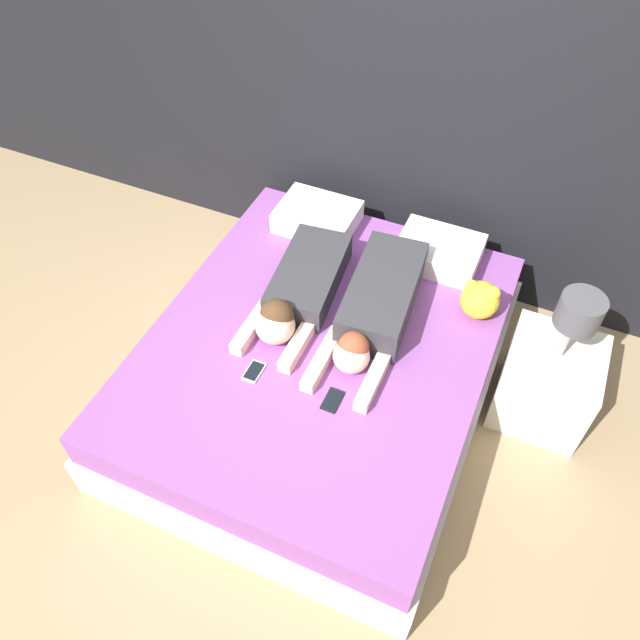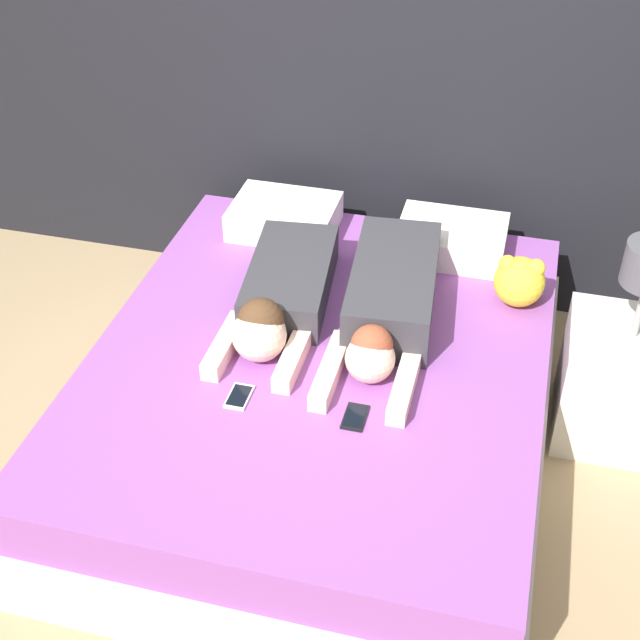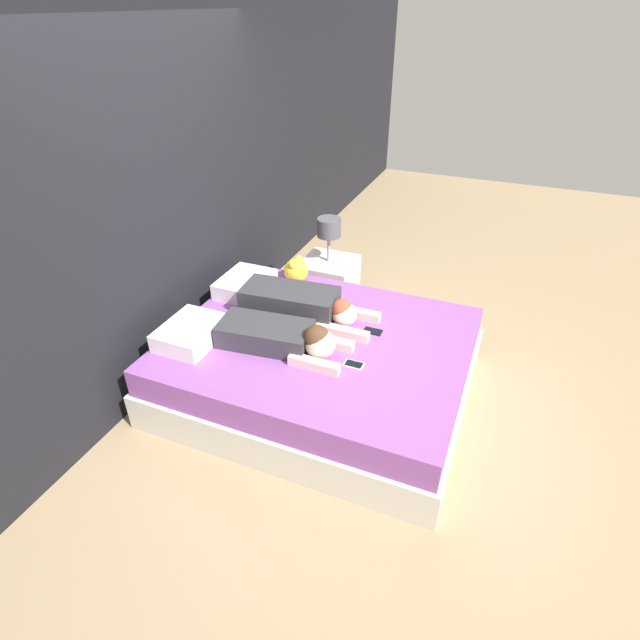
{
  "view_description": "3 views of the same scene",
  "coord_description": "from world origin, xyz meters",
  "px_view_note": "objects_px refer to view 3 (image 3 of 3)",
  "views": [
    {
      "loc": [
        0.85,
        -1.91,
        3.04
      ],
      "look_at": [
        0.0,
        0.0,
        0.64
      ],
      "focal_mm": 35.0,
      "sensor_mm": 36.0,
      "label": 1
    },
    {
      "loc": [
        0.68,
        -2.59,
        2.67
      ],
      "look_at": [
        0.0,
        0.0,
        0.64
      ],
      "focal_mm": 50.0,
      "sensor_mm": 36.0,
      "label": 2
    },
    {
      "loc": [
        -2.75,
        -1.14,
        2.56
      ],
      "look_at": [
        0.0,
        0.0,
        0.64
      ],
      "focal_mm": 28.0,
      "sensor_mm": 36.0,
      "label": 3
    }
  ],
  "objects_px": {
    "person_right": "(302,304)",
    "person_left": "(284,337)",
    "bed": "(320,365)",
    "cell_phone_left": "(354,365)",
    "pillow_head_right": "(245,284)",
    "plush_toy": "(296,270)",
    "pillow_head_left": "(191,333)",
    "cell_phone_right": "(373,331)",
    "nightstand": "(328,281)"
  },
  "relations": [
    {
      "from": "person_left",
      "to": "nightstand",
      "type": "relative_size",
      "value": 1.04
    },
    {
      "from": "plush_toy",
      "to": "bed",
      "type": "bearing_deg",
      "value": -144.02
    },
    {
      "from": "pillow_head_right",
      "to": "person_left",
      "type": "distance_m",
      "value": 0.89
    },
    {
      "from": "bed",
      "to": "cell_phone_left",
      "type": "distance_m",
      "value": 0.47
    },
    {
      "from": "cell_phone_right",
      "to": "plush_toy",
      "type": "bearing_deg",
      "value": 59.79
    },
    {
      "from": "plush_toy",
      "to": "person_right",
      "type": "bearing_deg",
      "value": -151.01
    },
    {
      "from": "bed",
      "to": "cell_phone_left",
      "type": "relative_size",
      "value": 16.07
    },
    {
      "from": "bed",
      "to": "pillow_head_right",
      "type": "xyz_separation_m",
      "value": [
        0.39,
        0.83,
        0.32
      ]
    },
    {
      "from": "pillow_head_right",
      "to": "nightstand",
      "type": "distance_m",
      "value": 0.94
    },
    {
      "from": "cell_phone_left",
      "to": "plush_toy",
      "type": "height_order",
      "value": "plush_toy"
    },
    {
      "from": "pillow_head_left",
      "to": "nightstand",
      "type": "relative_size",
      "value": 0.52
    },
    {
      "from": "bed",
      "to": "person_left",
      "type": "bearing_deg",
      "value": 139.37
    },
    {
      "from": "pillow_head_left",
      "to": "cell_phone_right",
      "type": "relative_size",
      "value": 3.54
    },
    {
      "from": "plush_toy",
      "to": "person_left",
      "type": "bearing_deg",
      "value": -160.27
    },
    {
      "from": "bed",
      "to": "plush_toy",
      "type": "bearing_deg",
      "value": 35.98
    },
    {
      "from": "person_left",
      "to": "plush_toy",
      "type": "xyz_separation_m",
      "value": [
        0.92,
        0.33,
        0.02
      ]
    },
    {
      "from": "cell_phone_left",
      "to": "nightstand",
      "type": "bearing_deg",
      "value": 27.78
    },
    {
      "from": "person_left",
      "to": "nightstand",
      "type": "height_order",
      "value": "nightstand"
    },
    {
      "from": "bed",
      "to": "plush_toy",
      "type": "distance_m",
      "value": 0.95
    },
    {
      "from": "bed",
      "to": "plush_toy",
      "type": "relative_size",
      "value": 9.83
    },
    {
      "from": "person_left",
      "to": "plush_toy",
      "type": "height_order",
      "value": "person_left"
    },
    {
      "from": "bed",
      "to": "cell_phone_right",
      "type": "bearing_deg",
      "value": -57.15
    },
    {
      "from": "bed",
      "to": "pillow_head_left",
      "type": "bearing_deg",
      "value": 114.95
    },
    {
      "from": "bed",
      "to": "plush_toy",
      "type": "xyz_separation_m",
      "value": [
        0.71,
        0.51,
        0.36
      ]
    },
    {
      "from": "pillow_head_left",
      "to": "person_left",
      "type": "distance_m",
      "value": 0.67
    },
    {
      "from": "pillow_head_left",
      "to": "person_left",
      "type": "relative_size",
      "value": 0.5
    },
    {
      "from": "cell_phone_right",
      "to": "nightstand",
      "type": "bearing_deg",
      "value": 37.29
    },
    {
      "from": "pillow_head_left",
      "to": "nightstand",
      "type": "xyz_separation_m",
      "value": [
        1.56,
        -0.44,
        -0.27
      ]
    },
    {
      "from": "pillow_head_right",
      "to": "cell_phone_right",
      "type": "xyz_separation_m",
      "value": [
        -0.17,
        -1.17,
        -0.06
      ]
    },
    {
      "from": "bed",
      "to": "person_right",
      "type": "distance_m",
      "value": 0.48
    },
    {
      "from": "cell_phone_right",
      "to": "nightstand",
      "type": "xyz_separation_m",
      "value": [
        0.96,
        0.73,
        -0.21
      ]
    },
    {
      "from": "plush_toy",
      "to": "nightstand",
      "type": "distance_m",
      "value": 0.58
    },
    {
      "from": "person_left",
      "to": "cell_phone_left",
      "type": "height_order",
      "value": "person_left"
    },
    {
      "from": "cell_phone_left",
      "to": "cell_phone_right",
      "type": "height_order",
      "value": "same"
    },
    {
      "from": "pillow_head_left",
      "to": "person_left",
      "type": "height_order",
      "value": "person_left"
    },
    {
      "from": "person_left",
      "to": "plush_toy",
      "type": "distance_m",
      "value": 0.98
    },
    {
      "from": "pillow_head_left",
      "to": "person_right",
      "type": "distance_m",
      "value": 0.85
    },
    {
      "from": "person_right",
      "to": "person_left",
      "type": "bearing_deg",
      "value": -172.23
    },
    {
      "from": "bed",
      "to": "pillow_head_right",
      "type": "height_order",
      "value": "pillow_head_right"
    },
    {
      "from": "cell_phone_right",
      "to": "plush_toy",
      "type": "relative_size",
      "value": 0.61
    },
    {
      "from": "person_right",
      "to": "bed",
      "type": "bearing_deg",
      "value": -131.93
    },
    {
      "from": "cell_phone_right",
      "to": "nightstand",
      "type": "distance_m",
      "value": 1.23
    },
    {
      "from": "person_left",
      "to": "plush_toy",
      "type": "relative_size",
      "value": 4.34
    },
    {
      "from": "pillow_head_left",
      "to": "nightstand",
      "type": "distance_m",
      "value": 1.65
    },
    {
      "from": "pillow_head_left",
      "to": "person_left",
      "type": "bearing_deg",
      "value": -75.01
    },
    {
      "from": "bed",
      "to": "pillow_head_right",
      "type": "bearing_deg",
      "value": 65.05
    },
    {
      "from": "person_left",
      "to": "person_right",
      "type": "xyz_separation_m",
      "value": [
        0.43,
        0.06,
        0.01
      ]
    },
    {
      "from": "pillow_head_right",
      "to": "person_left",
      "type": "relative_size",
      "value": 0.5
    },
    {
      "from": "pillow_head_right",
      "to": "person_left",
      "type": "height_order",
      "value": "person_left"
    },
    {
      "from": "nightstand",
      "to": "pillow_head_left",
      "type": "bearing_deg",
      "value": 164.42
    }
  ]
}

